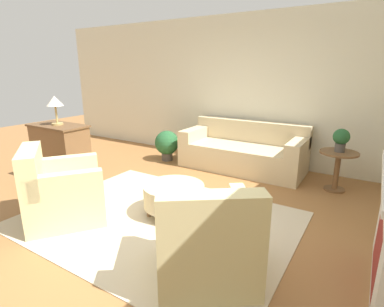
# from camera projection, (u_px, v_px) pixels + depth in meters

# --- Properties ---
(ground_plane) EXTENTS (16.00, 16.00, 0.00)m
(ground_plane) POSITION_uv_depth(u_px,v_px,m) (158.00, 220.00, 3.71)
(ground_plane) COLOR #996638
(wall_back) EXTENTS (9.82, 0.12, 2.80)m
(wall_back) POSITION_uv_depth(u_px,v_px,m) (252.00, 91.00, 5.75)
(wall_back) COLOR beige
(wall_back) RESTS_ON ground_plane
(rug) EXTENTS (3.20, 2.42, 0.01)m
(rug) POSITION_uv_depth(u_px,v_px,m) (158.00, 220.00, 3.70)
(rug) COLOR beige
(rug) RESTS_ON ground_plane
(couch) EXTENTS (2.22, 0.94, 0.86)m
(couch) POSITION_uv_depth(u_px,v_px,m) (243.00, 152.00, 5.54)
(couch) COLOR #C6B289
(couch) RESTS_ON ground_plane
(armchair_left) EXTENTS (1.18, 1.18, 0.92)m
(armchair_left) POSITION_uv_depth(u_px,v_px,m) (60.00, 193.00, 3.63)
(armchair_left) COLOR beige
(armchair_left) RESTS_ON rug
(armchair_right) EXTENTS (1.18, 1.18, 0.92)m
(armchair_right) POSITION_uv_depth(u_px,v_px,m) (207.00, 243.00, 2.60)
(armchair_right) COLOR beige
(armchair_right) RESTS_ON rug
(ottoman_table) EXTENTS (0.77, 0.77, 0.39)m
(ottoman_table) POSITION_uv_depth(u_px,v_px,m) (174.00, 195.00, 3.79)
(ottoman_table) COLOR #C6B289
(ottoman_table) RESTS_ON rug
(side_table) EXTENTS (0.55, 0.55, 0.62)m
(side_table) POSITION_uv_depth(u_px,v_px,m) (338.00, 164.00, 4.51)
(side_table) COLOR brown
(side_table) RESTS_ON ground_plane
(dresser) EXTENTS (0.98, 0.51, 0.94)m
(dresser) POSITION_uv_depth(u_px,v_px,m) (61.00, 152.00, 4.91)
(dresser) COLOR brown
(dresser) RESTS_ON ground_plane
(potted_plant_on_side_table) EXTENTS (0.24, 0.24, 0.35)m
(potted_plant_on_side_table) POSITION_uv_depth(u_px,v_px,m) (341.00, 139.00, 4.40)
(potted_plant_on_side_table) COLOR #4C4742
(potted_plant_on_side_table) RESTS_ON side_table
(potted_plant_floor) EXTENTS (0.48, 0.48, 0.61)m
(potted_plant_floor) POSITION_uv_depth(u_px,v_px,m) (167.00, 144.00, 6.04)
(potted_plant_floor) COLOR #4C4742
(potted_plant_floor) RESTS_ON ground_plane
(table_lamp) EXTENTS (0.26, 0.26, 0.46)m
(table_lamp) POSITION_uv_depth(u_px,v_px,m) (55.00, 103.00, 4.69)
(table_lamp) COLOR tan
(table_lamp) RESTS_ON dresser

